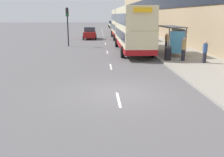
{
  "coord_description": "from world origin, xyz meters",
  "views": [
    {
      "loc": [
        -0.83,
        -11.25,
        3.62
      ],
      "look_at": [
        0.75,
        18.71,
        -4.1
      ],
      "focal_mm": 40.0,
      "sensor_mm": 36.0,
      "label": 1
    }
  ],
  "objects_px": {
    "pedestrian_3": "(174,40)",
    "pedestrian_1": "(205,52)",
    "pedestrian_at_shelter": "(166,41)",
    "car_3": "(111,24)",
    "traffic_light_far_kerb": "(67,20)",
    "bus_shelter": "(174,35)",
    "double_decker_bus_near": "(132,28)",
    "car_2": "(116,28)",
    "car_0": "(113,25)",
    "pedestrian_4": "(184,49)",
    "double_decker_bus_ahead": "(121,23)",
    "car_1": "(90,33)",
    "litter_bin": "(168,53)",
    "pedestrian_2": "(156,40)"
  },
  "relations": [
    {
      "from": "litter_bin",
      "to": "pedestrian_4",
      "type": "bearing_deg",
      "value": -13.62
    },
    {
      "from": "car_1",
      "to": "litter_bin",
      "type": "xyz_separation_m",
      "value": [
        6.73,
        -19.28,
        -0.21
      ]
    },
    {
      "from": "car_0",
      "to": "pedestrian_at_shelter",
      "type": "distance_m",
      "value": 44.06
    },
    {
      "from": "car_3",
      "to": "car_0",
      "type": "bearing_deg",
      "value": -90.11
    },
    {
      "from": "double_decker_bus_near",
      "to": "pedestrian_3",
      "type": "xyz_separation_m",
      "value": [
        4.92,
        2.46,
        -1.35
      ]
    },
    {
      "from": "double_decker_bus_ahead",
      "to": "car_3",
      "type": "bearing_deg",
      "value": 89.41
    },
    {
      "from": "pedestrian_3",
      "to": "pedestrian_1",
      "type": "bearing_deg",
      "value": -92.8
    },
    {
      "from": "double_decker_bus_ahead",
      "to": "traffic_light_far_kerb",
      "type": "relative_size",
      "value": 2.35
    },
    {
      "from": "double_decker_bus_ahead",
      "to": "pedestrian_1",
      "type": "height_order",
      "value": "double_decker_bus_ahead"
    },
    {
      "from": "bus_shelter",
      "to": "pedestrian_3",
      "type": "height_order",
      "value": "bus_shelter"
    },
    {
      "from": "double_decker_bus_near",
      "to": "bus_shelter",
      "type": "bearing_deg",
      "value": -41.0
    },
    {
      "from": "bus_shelter",
      "to": "pedestrian_3",
      "type": "distance_m",
      "value": 5.65
    },
    {
      "from": "pedestrian_1",
      "to": "litter_bin",
      "type": "relative_size",
      "value": 1.56
    },
    {
      "from": "pedestrian_at_shelter",
      "to": "pedestrian_1",
      "type": "xyz_separation_m",
      "value": [
        0.74,
        -7.92,
        0.0
      ]
    },
    {
      "from": "car_0",
      "to": "pedestrian_1",
      "type": "distance_m",
      "value": 52.01
    },
    {
      "from": "double_decker_bus_near",
      "to": "pedestrian_3",
      "type": "relative_size",
      "value": 7.34
    },
    {
      "from": "pedestrian_2",
      "to": "litter_bin",
      "type": "bearing_deg",
      "value": -95.41
    },
    {
      "from": "car_2",
      "to": "traffic_light_far_kerb",
      "type": "bearing_deg",
      "value": -106.96
    },
    {
      "from": "bus_shelter",
      "to": "litter_bin",
      "type": "bearing_deg",
      "value": -113.65
    },
    {
      "from": "double_decker_bus_ahead",
      "to": "pedestrian_4",
      "type": "bearing_deg",
      "value": -81.41
    },
    {
      "from": "pedestrian_at_shelter",
      "to": "pedestrian_2",
      "type": "bearing_deg",
      "value": 152.86
    },
    {
      "from": "pedestrian_at_shelter",
      "to": "pedestrian_1",
      "type": "distance_m",
      "value": 7.95
    },
    {
      "from": "car_0",
      "to": "car_1",
      "type": "distance_m",
      "value": 31.71
    },
    {
      "from": "car_0",
      "to": "pedestrian_at_shelter",
      "type": "height_order",
      "value": "pedestrian_at_shelter"
    },
    {
      "from": "car_3",
      "to": "pedestrian_4",
      "type": "bearing_deg",
      "value": -87.43
    },
    {
      "from": "car_1",
      "to": "pedestrian_3",
      "type": "distance_m",
      "value": 14.71
    },
    {
      "from": "pedestrian_3",
      "to": "traffic_light_far_kerb",
      "type": "distance_m",
      "value": 12.22
    },
    {
      "from": "car_0",
      "to": "traffic_light_far_kerb",
      "type": "height_order",
      "value": "traffic_light_far_kerb"
    },
    {
      "from": "double_decker_bus_ahead",
      "to": "pedestrian_4",
      "type": "relative_size",
      "value": 5.75
    },
    {
      "from": "double_decker_bus_near",
      "to": "car_1",
      "type": "distance_m",
      "value": 14.47
    },
    {
      "from": "car_3",
      "to": "traffic_light_far_kerb",
      "type": "relative_size",
      "value": 0.87
    },
    {
      "from": "car_0",
      "to": "pedestrian_2",
      "type": "relative_size",
      "value": 2.63
    },
    {
      "from": "pedestrian_2",
      "to": "double_decker_bus_near",
      "type": "bearing_deg",
      "value": -152.11
    },
    {
      "from": "pedestrian_1",
      "to": "pedestrian_4",
      "type": "xyz_separation_m",
      "value": [
        -1.25,
        1.03,
        0.08
      ]
    },
    {
      "from": "pedestrian_2",
      "to": "pedestrian_1",
      "type": "bearing_deg",
      "value": -78.5
    },
    {
      "from": "bus_shelter",
      "to": "double_decker_bus_near",
      "type": "xyz_separation_m",
      "value": [
        -3.3,
        2.87,
        0.41
      ]
    },
    {
      "from": "car_2",
      "to": "litter_bin",
      "type": "bearing_deg",
      "value": -87.2
    },
    {
      "from": "car_2",
      "to": "pedestrian_3",
      "type": "xyz_separation_m",
      "value": [
        4.53,
        -26.28,
        0.05
      ]
    },
    {
      "from": "car_3",
      "to": "litter_bin",
      "type": "xyz_separation_m",
      "value": [
        1.48,
        -58.0,
        -0.2
      ]
    },
    {
      "from": "car_0",
      "to": "pedestrian_4",
      "type": "distance_m",
      "value": 50.9
    },
    {
      "from": "car_3",
      "to": "pedestrian_at_shelter",
      "type": "bearing_deg",
      "value": -86.52
    },
    {
      "from": "pedestrian_at_shelter",
      "to": "pedestrian_1",
      "type": "bearing_deg",
      "value": -84.64
    },
    {
      "from": "pedestrian_at_shelter",
      "to": "pedestrian_3",
      "type": "xyz_separation_m",
      "value": [
        1.2,
        1.51,
        -0.04
      ]
    },
    {
      "from": "double_decker_bus_ahead",
      "to": "pedestrian_3",
      "type": "xyz_separation_m",
      "value": [
        4.73,
        -11.59,
        -1.34
      ]
    },
    {
      "from": "bus_shelter",
      "to": "double_decker_bus_near",
      "type": "bearing_deg",
      "value": 139.0
    },
    {
      "from": "pedestrian_at_shelter",
      "to": "pedestrian_2",
      "type": "distance_m",
      "value": 1.09
    },
    {
      "from": "litter_bin",
      "to": "traffic_light_far_kerb",
      "type": "height_order",
      "value": "traffic_light_far_kerb"
    },
    {
      "from": "pedestrian_at_shelter",
      "to": "car_2",
      "type": "bearing_deg",
      "value": 96.82
    },
    {
      "from": "car_3",
      "to": "pedestrian_3",
      "type": "relative_size",
      "value": 2.45
    },
    {
      "from": "double_decker_bus_near",
      "to": "litter_bin",
      "type": "relative_size",
      "value": 10.95
    }
  ]
}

